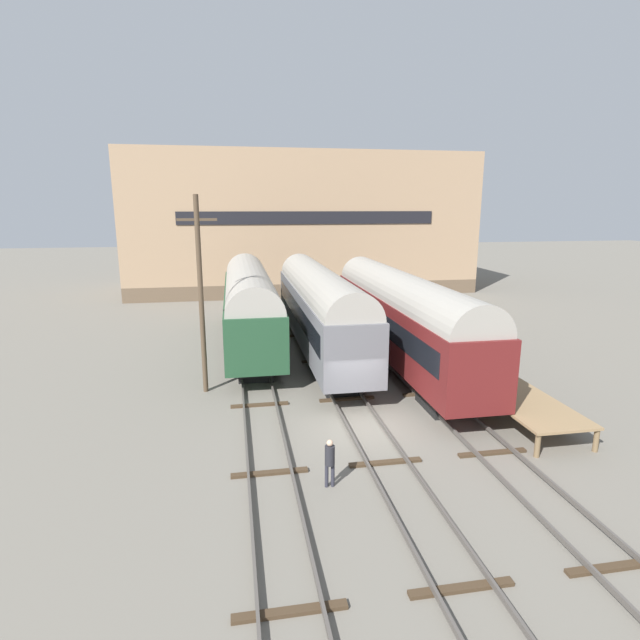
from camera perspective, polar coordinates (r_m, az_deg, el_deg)
ground_plane at (r=20.93m, az=4.98°, el=-12.13°), size 200.00×200.00×0.00m
track_left at (r=20.28m, az=-6.43°, el=-12.57°), size 2.60×60.00×0.26m
track_middle at (r=20.87m, az=4.99°, el=-11.77°), size 2.60×60.00×0.26m
track_right at (r=22.20m, az=15.34°, el=-10.65°), size 2.60×60.00×0.26m
train_car_grey at (r=29.82m, az=-0.08°, el=1.70°), size 2.87×18.35×5.32m
train_car_green at (r=31.77m, az=-8.05°, el=2.10°), size 3.09×17.49×5.23m
train_car_maroon at (r=27.90m, az=9.26°, el=0.73°), size 2.89×18.81×5.31m
station_platform at (r=25.74m, az=17.80°, el=-5.70°), size 2.67×13.62×0.98m
bench at (r=27.23m, az=16.84°, el=-3.38°), size 1.40×0.40×0.91m
person_worker at (r=16.48m, az=1.12°, el=-15.58°), size 0.32×0.32×1.63m
utility_pole at (r=24.01m, az=-13.47°, el=2.96°), size 1.80×0.24×9.36m
warehouse_building at (r=55.13m, az=-2.33°, el=11.01°), size 35.23×13.26×14.13m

